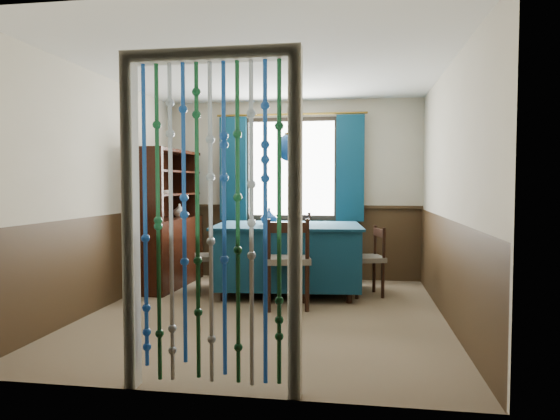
% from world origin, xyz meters
% --- Properties ---
extents(floor, '(4.00, 4.00, 0.00)m').
position_xyz_m(floor, '(0.00, 0.00, 0.00)').
color(floor, brown).
rests_on(floor, ground).
extents(ceiling, '(4.00, 4.00, 0.00)m').
position_xyz_m(ceiling, '(0.00, 0.00, 2.50)').
color(ceiling, silver).
rests_on(ceiling, ground).
extents(wall_back, '(3.60, 0.00, 3.60)m').
position_xyz_m(wall_back, '(0.00, 2.00, 1.25)').
color(wall_back, '#B9AF97').
rests_on(wall_back, ground).
extents(wall_front, '(3.60, 0.00, 3.60)m').
position_xyz_m(wall_front, '(0.00, -2.00, 1.25)').
color(wall_front, '#B9AF97').
rests_on(wall_front, ground).
extents(wall_left, '(0.00, 4.00, 4.00)m').
position_xyz_m(wall_left, '(-1.80, 0.00, 1.25)').
color(wall_left, '#B9AF97').
rests_on(wall_left, ground).
extents(wall_right, '(0.00, 4.00, 4.00)m').
position_xyz_m(wall_right, '(1.80, 0.00, 1.25)').
color(wall_right, '#B9AF97').
rests_on(wall_right, ground).
extents(wainscot_back, '(3.60, 0.00, 3.60)m').
position_xyz_m(wainscot_back, '(0.00, 1.99, 0.50)').
color(wainscot_back, '#352414').
rests_on(wainscot_back, ground).
extents(wainscot_front, '(3.60, 0.00, 3.60)m').
position_xyz_m(wainscot_front, '(0.00, -1.99, 0.50)').
color(wainscot_front, '#352414').
rests_on(wainscot_front, ground).
extents(wainscot_left, '(0.00, 4.00, 4.00)m').
position_xyz_m(wainscot_left, '(-1.79, 0.00, 0.50)').
color(wainscot_left, '#352414').
rests_on(wainscot_left, ground).
extents(wainscot_right, '(0.00, 4.00, 4.00)m').
position_xyz_m(wainscot_right, '(1.79, 0.00, 0.50)').
color(wainscot_right, '#352414').
rests_on(wainscot_right, ground).
extents(window, '(1.32, 0.12, 1.42)m').
position_xyz_m(window, '(0.00, 1.95, 1.55)').
color(window, black).
rests_on(window, wall_back).
extents(doorway, '(1.16, 0.12, 2.18)m').
position_xyz_m(doorway, '(0.00, -1.94, 1.05)').
color(doorway, silver).
rests_on(doorway, ground).
extents(dining_table, '(1.85, 1.35, 0.84)m').
position_xyz_m(dining_table, '(0.09, 0.98, 0.48)').
color(dining_table, '#0D3045').
rests_on(dining_table, floor).
extents(chair_near, '(0.57, 0.55, 0.97)m').
position_xyz_m(chair_near, '(0.18, 0.26, 0.52)').
color(chair_near, black).
rests_on(chair_near, floor).
extents(chair_far, '(0.51, 0.50, 0.94)m').
position_xyz_m(chair_far, '(0.05, 1.78, 0.50)').
color(chair_far, black).
rests_on(chair_far, floor).
extents(chair_left, '(0.50, 0.52, 0.82)m').
position_xyz_m(chair_left, '(-0.87, 0.86, 0.44)').
color(chair_left, black).
rests_on(chair_left, floor).
extents(chair_right, '(0.49, 0.50, 0.83)m').
position_xyz_m(chair_right, '(1.05, 1.02, 0.44)').
color(chair_right, black).
rests_on(chair_right, floor).
extents(sideboard, '(0.53, 1.38, 1.78)m').
position_xyz_m(sideboard, '(-1.54, 1.20, 0.61)').
color(sideboard, black).
rests_on(sideboard, floor).
extents(pendant_lamp, '(0.26, 0.26, 0.89)m').
position_xyz_m(pendant_lamp, '(0.09, 0.98, 1.77)').
color(pendant_lamp, olive).
rests_on(pendant_lamp, ceiling).
extents(vase_table, '(0.20, 0.20, 0.19)m').
position_xyz_m(vase_table, '(-0.12, 0.85, 0.94)').
color(vase_table, navy).
rests_on(vase_table, dining_table).
extents(bowl_shelf, '(0.26, 0.26, 0.05)m').
position_xyz_m(bowl_shelf, '(-1.48, 0.96, 1.24)').
color(bowl_shelf, beige).
rests_on(bowl_shelf, sideboard).
extents(vase_sideboard, '(0.20, 0.20, 0.19)m').
position_xyz_m(vase_sideboard, '(-1.48, 1.52, 0.99)').
color(vase_sideboard, beige).
rests_on(vase_sideboard, sideboard).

